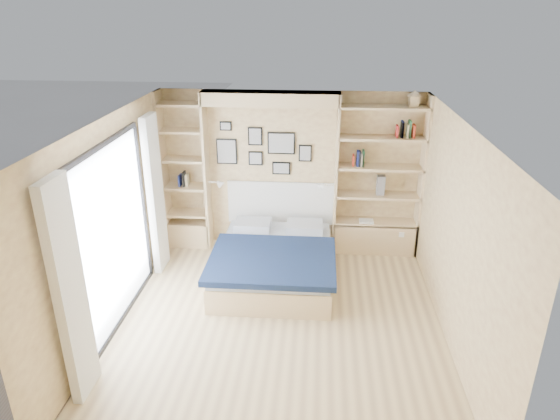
{
  "coord_description": "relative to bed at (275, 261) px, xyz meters",
  "views": [
    {
      "loc": [
        0.43,
        -5.17,
        3.69
      ],
      "look_at": [
        -0.06,
        0.9,
        1.15
      ],
      "focal_mm": 32.0,
      "sensor_mm": 36.0,
      "label": 1
    }
  ],
  "objects": [
    {
      "name": "ground",
      "position": [
        0.16,
        -1.1,
        -0.27
      ],
      "size": [
        4.5,
        4.5,
        0.0
      ],
      "primitive_type": "plane",
      "color": "#D1B681",
      "rests_on": "ground"
    },
    {
      "name": "reading_lamps",
      "position": [
        -0.14,
        0.9,
        0.83
      ],
      "size": [
        1.92,
        0.12,
        0.15
      ],
      "color": "silver",
      "rests_on": "ground"
    },
    {
      "name": "bed",
      "position": [
        0.0,
        0.0,
        0.0
      ],
      "size": [
        1.71,
        2.2,
        1.07
      ],
      "color": "#C9B383",
      "rests_on": "ground"
    },
    {
      "name": "deck",
      "position": [
        -3.44,
        -1.1,
        -0.27
      ],
      "size": [
        3.2,
        4.0,
        0.05
      ],
      "primitive_type": "cube",
      "color": "brown",
      "rests_on": "ground"
    },
    {
      "name": "shelf_decor",
      "position": [
        1.28,
        0.97,
        1.42
      ],
      "size": [
        3.59,
        0.23,
        2.03
      ],
      "color": "#AB2F1C",
      "rests_on": "ground"
    },
    {
      "name": "room_shell",
      "position": [
        -0.23,
        0.42,
        0.8
      ],
      "size": [
        4.5,
        4.5,
        4.5
      ],
      "color": "beige",
      "rests_on": "ground"
    },
    {
      "name": "photo_gallery",
      "position": [
        -0.3,
        1.12,
        1.33
      ],
      "size": [
        1.48,
        0.02,
        0.82
      ],
      "color": "black",
      "rests_on": "ground"
    },
    {
      "name": "deck_chair",
      "position": [
        -2.85,
        -0.79,
        0.13
      ],
      "size": [
        0.78,
        0.96,
        0.85
      ],
      "rotation": [
        0.0,
        0.0,
        -0.38
      ],
      "color": "tan",
      "rests_on": "ground"
    }
  ]
}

